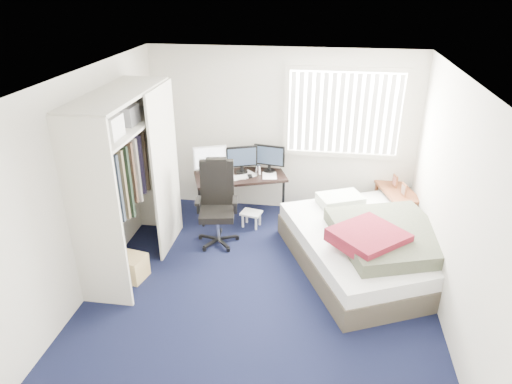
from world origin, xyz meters
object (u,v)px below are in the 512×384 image
Objects in this scene: office_chair at (217,211)px; nightstand at (397,194)px; bed at (369,246)px; desk at (240,172)px.

nightstand is at bearing 18.45° from office_chair.
desk is at bearing 148.18° from bed.
office_chair is 1.31× the size of nightstand.
office_chair reaches higher than bed.
office_chair is at bearing -161.55° from nightstand.
office_chair reaches higher than desk.
office_chair is at bearing -101.94° from desk.
nightstand is (2.34, 0.02, -0.21)m from desk.
bed is at bearing -9.47° from office_chair.
bed is (-0.47, -1.18, -0.20)m from nightstand.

